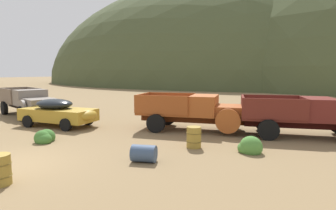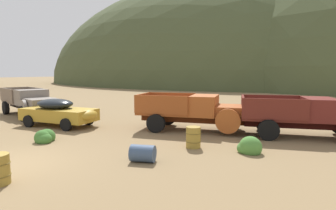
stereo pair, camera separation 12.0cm
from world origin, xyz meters
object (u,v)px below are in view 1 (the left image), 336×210
truck_primer_gray (30,102)px  truck_oxblood (315,116)px  oil_drum_by_truck (194,137)px  truck_oxide_orange (201,111)px  oil_drum_tipped (144,153)px  car_mustard (60,112)px

truck_primer_gray → truck_oxblood: same height
truck_primer_gray → oil_drum_by_truck: truck_primer_gray is taller
truck_oxide_orange → oil_drum_by_truck: bearing=-85.3°
truck_oxblood → truck_oxide_orange: bearing=176.7°
truck_oxblood → oil_drum_by_truck: truck_oxblood is taller
truck_oxblood → oil_drum_tipped: truck_oxblood is taller
car_mustard → oil_drum_by_truck: (8.52, -0.19, -0.38)m
truck_oxide_orange → truck_oxblood: same height
truck_primer_gray → truck_oxblood: 17.70m
truck_primer_gray → car_mustard: size_ratio=1.40×
truck_oxblood → oil_drum_tipped: bearing=-141.6°
truck_oxide_orange → oil_drum_tipped: 5.86m
oil_drum_by_truck → truck_primer_gray: bearing=173.7°
car_mustard → truck_oxblood: 13.40m
oil_drum_tipped → truck_oxide_orange: bearing=94.4°
oil_drum_by_truck → truck_oxblood: bearing=47.7°
car_mustard → oil_drum_tipped: 8.30m
car_mustard → truck_oxide_orange: 7.98m
truck_oxblood → truck_primer_gray: bearing=172.7°
car_mustard → truck_oxide_orange: size_ratio=0.77×
truck_oxide_orange → oil_drum_by_truck: size_ratio=7.16×
car_mustard → oil_drum_tipped: bearing=-28.0°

